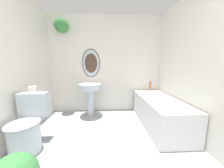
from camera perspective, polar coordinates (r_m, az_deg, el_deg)
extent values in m
cube|color=silver|center=(2.93, -2.85, 9.43)|extent=(2.91, 0.06, 2.40)
ellipsoid|color=#4C3828|center=(2.91, -10.59, 10.35)|extent=(0.45, 0.02, 0.70)
ellipsoid|color=silver|center=(2.90, -10.60, 10.35)|extent=(0.41, 0.01, 0.66)
cylinder|color=#47474C|center=(3.15, -24.48, 26.70)|extent=(0.14, 0.14, 0.08)
sphere|color=#3D8442|center=(3.12, -24.39, 25.47)|extent=(0.32, 0.32, 0.32)
cube|color=silver|center=(2.11, 39.86, 7.33)|extent=(0.06, 2.79, 2.40)
cylinder|color=silver|center=(2.10, -37.85, -21.03)|extent=(0.38, 0.38, 0.40)
cylinder|color=#A0A9B1|center=(2.00, -38.48, -15.67)|extent=(0.41, 0.41, 0.02)
cube|color=silver|center=(2.15, -34.73, -8.60)|extent=(0.41, 0.17, 0.38)
cylinder|color=silver|center=(2.76, -10.84, -9.28)|extent=(0.14, 0.14, 0.64)
cylinder|color=silver|center=(2.66, -11.09, -1.35)|extent=(0.54, 0.54, 0.13)
cylinder|color=silver|center=(2.79, -10.73, 1.54)|extent=(0.02, 0.02, 0.10)
cube|color=silver|center=(2.52, 22.59, -12.84)|extent=(0.65, 1.50, 0.55)
cube|color=silver|center=(2.44, 22.96, -7.26)|extent=(0.55, 1.40, 0.04)
cylinder|color=silver|center=(3.00, 17.72, -2.76)|extent=(0.04, 0.04, 0.08)
cylinder|color=#DB6633|center=(2.95, 18.79, -0.72)|extent=(0.06, 0.06, 0.15)
cylinder|color=black|center=(2.94, 18.88, 0.98)|extent=(0.03, 0.03, 0.02)
cylinder|color=white|center=(2.10, -35.33, -2.34)|extent=(0.11, 0.11, 0.10)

